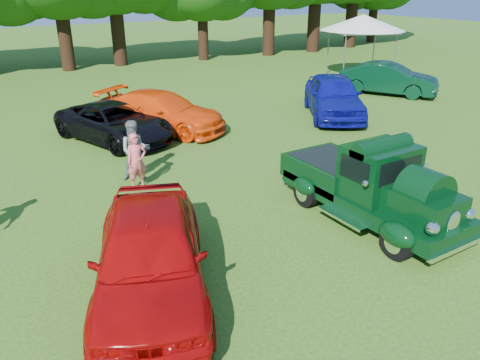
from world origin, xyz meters
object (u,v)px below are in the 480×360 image
hero_pickup (370,186)px  back_car_green (389,79)px  red_convertible (150,254)px  back_car_orange (162,112)px  spectator_pink (137,161)px  spectator_grey (135,150)px  back_car_blue (334,96)px  canopy_tent (363,23)px  back_car_black (114,123)px

hero_pickup → back_car_green: (10.64, 8.88, -0.04)m
red_convertible → back_car_orange: 9.99m
spectator_pink → spectator_grey: bearing=71.9°
back_car_blue → spectator_grey: (-9.23, -2.13, -0.01)m
canopy_tent → back_car_blue: bearing=-141.8°
back_car_orange → back_car_blue: (6.75, -1.82, 0.13)m
back_car_blue → canopy_tent: canopy_tent is taller
hero_pickup → spectator_grey: (-3.70, 5.10, 0.05)m
back_car_black → back_car_green: (13.73, 0.09, 0.11)m
back_car_black → red_convertible: bearing=-123.2°
hero_pickup → red_convertible: 5.36m
back_car_blue → spectator_grey: size_ratio=2.95×
spectator_grey → back_car_orange: bearing=75.0°
red_convertible → back_car_orange: bearing=88.1°
hero_pickup → spectator_pink: size_ratio=3.11×
back_car_green → spectator_grey: (-14.34, -3.78, 0.09)m
back_car_blue → spectator_pink: 9.82m
red_convertible → back_car_black: red_convertible is taller
red_convertible → canopy_tent: 22.11m
back_car_green → spectator_pink: same height
hero_pickup → spectator_pink: hero_pickup is taller
spectator_pink → canopy_tent: 18.53m
back_car_blue → back_car_green: (5.11, 1.64, -0.09)m
back_car_orange → back_car_blue: back_car_blue is taller
back_car_orange → spectator_pink: bearing=-152.7°
hero_pickup → back_car_black: hero_pickup is taller
hero_pickup → spectator_pink: (-3.89, 4.49, -0.04)m
back_car_orange → canopy_tent: bearing=-17.2°
hero_pickup → back_car_green: size_ratio=1.02×
red_convertible → back_car_blue: back_car_blue is taller
back_car_green → spectator_grey: spectator_grey is taller
spectator_pink → canopy_tent: bearing=26.1°
red_convertible → back_car_blue: 13.10m
back_car_blue → spectator_pink: back_car_blue is taller
back_car_blue → back_car_orange: bearing=-162.4°
spectator_pink → spectator_grey: size_ratio=0.90×
back_car_orange → spectator_grey: (-2.48, -3.95, 0.13)m
back_car_blue → spectator_pink: size_ratio=3.29×
red_convertible → back_car_green: bearing=51.7°
spectator_pink → back_car_green: bearing=16.2°
back_car_green → spectator_grey: size_ratio=2.73×
back_car_blue → back_car_green: back_car_blue is taller
red_convertible → spectator_pink: red_convertible is taller
back_car_black → canopy_tent: 16.31m
spectator_pink → hero_pickup: bearing=-49.6°
back_car_black → back_car_blue: back_car_blue is taller
back_car_orange → spectator_grey: bearing=-154.4°
canopy_tent → red_convertible: bearing=-144.4°
back_car_orange → canopy_tent: 14.44m
back_car_green → spectator_grey: bearing=164.6°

